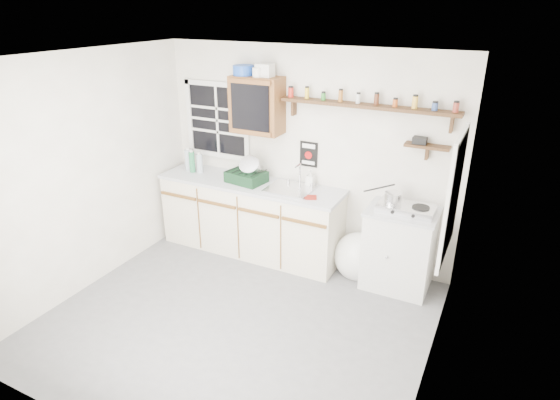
{
  "coord_description": "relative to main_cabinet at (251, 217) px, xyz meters",
  "views": [
    {
      "loc": [
        2.1,
        -3.23,
        2.91
      ],
      "look_at": [
        0.2,
        0.55,
        1.12
      ],
      "focal_mm": 30.0,
      "sensor_mm": 36.0,
      "label": 1
    }
  ],
  "objects": [
    {
      "name": "window_back",
      "position": [
        -0.62,
        0.29,
        1.09
      ],
      "size": [
        0.93,
        0.03,
        0.98
      ],
      "color": "black",
      "rests_on": "wall_back"
    },
    {
      "name": "dish_rack",
      "position": [
        -0.03,
        -0.01,
        0.56
      ],
      "size": [
        0.48,
        0.39,
        0.33
      ],
      "rotation": [
        0.0,
        0.0,
        -0.15
      ],
      "color": "black",
      "rests_on": "main_cabinet"
    },
    {
      "name": "water_bottles",
      "position": [
        -0.85,
        0.03,
        0.59
      ],
      "size": [
        0.27,
        0.13,
        0.3
      ],
      "color": "#A4B3C0",
      "rests_on": "main_cabinet"
    },
    {
      "name": "soap_bottle",
      "position": [
        0.7,
        0.2,
        0.56
      ],
      "size": [
        0.09,
        0.09,
        0.2
      ],
      "primitive_type": "imported",
      "rotation": [
        0.0,
        0.0,
        -0.02
      ],
      "color": "white",
      "rests_on": "main_cabinet"
    },
    {
      "name": "main_cabinet",
      "position": [
        0.0,
        0.0,
        0.0
      ],
      "size": [
        2.31,
        0.63,
        0.92
      ],
      "color": "beige",
      "rests_on": "floor"
    },
    {
      "name": "upper_cabinet",
      "position": [
        0.03,
        0.14,
        1.36
      ],
      "size": [
        0.6,
        0.32,
        0.65
      ],
      "color": "#5B3116",
      "rests_on": "wall_back"
    },
    {
      "name": "warning_sign",
      "position": [
        0.63,
        0.29,
        0.82
      ],
      "size": [
        0.22,
        0.02,
        0.3
      ],
      "color": "black",
      "rests_on": "wall_back"
    },
    {
      "name": "hotplate",
      "position": [
        1.87,
        0.01,
        0.49
      ],
      "size": [
        0.59,
        0.33,
        0.08
      ],
      "rotation": [
        0.0,
        0.0,
        -0.02
      ],
      "color": "silver",
      "rests_on": "right_cabinet"
    },
    {
      "name": "room",
      "position": [
        0.58,
        -1.3,
        0.79
      ],
      "size": [
        3.64,
        3.24,
        2.54
      ],
      "color": "#565658",
      "rests_on": "ground"
    },
    {
      "name": "rag",
      "position": [
        0.85,
        -0.13,
        0.47
      ],
      "size": [
        0.16,
        0.15,
        0.02
      ],
      "primitive_type": "cube",
      "rotation": [
        0.0,
        0.0,
        0.39
      ],
      "color": "maroon",
      "rests_on": "main_cabinet"
    },
    {
      "name": "right_cabinet",
      "position": [
        1.83,
        0.03,
        -0.01
      ],
      "size": [
        0.73,
        0.57,
        0.91
      ],
      "color": "beige",
      "rests_on": "floor"
    },
    {
      "name": "spice_shelf",
      "position": [
        1.31,
        0.21,
        1.47
      ],
      "size": [
        1.91,
        0.18,
        0.35
      ],
      "color": "black",
      "rests_on": "wall_back"
    },
    {
      "name": "window_right",
      "position": [
        2.37,
        -0.75,
        0.99
      ],
      "size": [
        0.03,
        0.78,
        1.08
      ],
      "color": "black",
      "rests_on": "wall_back"
    },
    {
      "name": "secondary_shelf",
      "position": [
        1.94,
        0.22,
        1.12
      ],
      "size": [
        0.45,
        0.16,
        0.24
      ],
      "color": "black",
      "rests_on": "wall_back"
    },
    {
      "name": "upper_cabinet_clutter",
      "position": [
        -0.02,
        0.14,
        1.75
      ],
      "size": [
        0.49,
        0.24,
        0.14
      ],
      "color": "#1A46AD",
      "rests_on": "upper_cabinet"
    },
    {
      "name": "trash_bag",
      "position": [
        1.39,
        0.04,
        -0.23
      ],
      "size": [
        0.48,
        0.44,
        0.55
      ],
      "color": "silver",
      "rests_on": "floor"
    },
    {
      "name": "saucepan",
      "position": [
        1.71,
        0.01,
        0.58
      ],
      "size": [
        0.44,
        0.22,
        0.19
      ],
      "rotation": [
        0.0,
        0.0,
        -0.19
      ],
      "color": "silver",
      "rests_on": "hotplate"
    },
    {
      "name": "sink",
      "position": [
        0.54,
        0.01,
        0.47
      ],
      "size": [
        0.52,
        0.44,
        0.29
      ],
      "color": "silver",
      "rests_on": "main_cabinet"
    }
  ]
}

